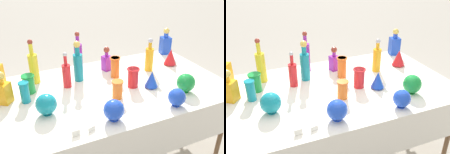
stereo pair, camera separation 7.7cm
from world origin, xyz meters
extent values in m
plane|color=#A0998C|center=(0.00, 0.00, 0.00)|extent=(40.00, 40.00, 0.00)
cube|color=white|center=(0.00, 0.00, 0.74)|extent=(2.06, 1.19, 0.03)
cube|color=white|center=(0.00, -0.60, 0.58)|extent=(2.06, 0.01, 0.35)
cylinder|color=brown|center=(0.93, -0.49, 0.36)|extent=(0.04, 0.04, 0.73)
cylinder|color=brown|center=(-0.93, 0.49, 0.36)|extent=(0.04, 0.04, 0.73)
cylinder|color=brown|center=(0.93, 0.49, 0.36)|extent=(0.04, 0.04, 0.73)
cylinder|color=yellow|center=(-0.61, 0.37, 0.90)|extent=(0.08, 0.08, 0.28)
cylinder|color=yellow|center=(-0.61, 0.37, 1.09)|extent=(0.04, 0.04, 0.10)
sphere|color=maroon|center=(-0.61, 0.37, 1.15)|extent=(0.05, 0.05, 0.05)
cylinder|color=red|center=(-0.36, 0.17, 0.87)|extent=(0.07, 0.07, 0.21)
cylinder|color=red|center=(-0.36, 0.17, 1.02)|extent=(0.03, 0.03, 0.09)
sphere|color=#B2B2B7|center=(-0.36, 0.17, 1.07)|extent=(0.04, 0.04, 0.04)
cylinder|color=teal|center=(-0.23, 0.25, 0.89)|extent=(0.09, 0.09, 0.26)
cylinder|color=teal|center=(-0.23, 0.25, 1.06)|extent=(0.04, 0.04, 0.08)
sphere|color=gold|center=(-0.23, 0.25, 1.12)|extent=(0.06, 0.06, 0.06)
cylinder|color=purple|center=(-0.16, 0.44, 0.90)|extent=(0.08, 0.08, 0.29)
cylinder|color=purple|center=(-0.16, 0.44, 1.09)|extent=(0.03, 0.03, 0.09)
sphere|color=maroon|center=(-0.16, 0.44, 1.15)|extent=(0.05, 0.05, 0.05)
cylinder|color=orange|center=(0.49, 0.17, 0.88)|extent=(0.08, 0.08, 0.23)
cylinder|color=orange|center=(0.49, 0.17, 1.03)|extent=(0.03, 0.03, 0.07)
sphere|color=#B2B2B7|center=(0.49, 0.17, 1.08)|extent=(0.05, 0.05, 0.05)
cube|color=orange|center=(-0.89, 0.12, 0.85)|extent=(0.14, 0.14, 0.17)
cylinder|color=orange|center=(-0.89, 0.12, 0.96)|extent=(0.04, 0.04, 0.05)
sphere|color=gold|center=(-0.89, 0.12, 1.00)|extent=(0.07, 0.07, 0.07)
cube|color=purple|center=(0.10, 0.35, 0.84)|extent=(0.10, 0.10, 0.15)
cylinder|color=purple|center=(0.10, 0.35, 0.94)|extent=(0.04, 0.04, 0.05)
sphere|color=maroon|center=(0.10, 0.35, 0.98)|extent=(0.06, 0.06, 0.06)
cube|color=blue|center=(0.91, 0.49, 0.86)|extent=(0.12, 0.12, 0.20)
cylinder|color=blue|center=(0.91, 0.49, 0.99)|extent=(0.05, 0.05, 0.05)
sphere|color=gold|center=(0.91, 0.49, 1.03)|extent=(0.07, 0.07, 0.07)
cylinder|color=orange|center=(0.11, 0.17, 0.86)|extent=(0.08, 0.08, 0.20)
cylinder|color=orange|center=(0.11, 0.17, 0.96)|extent=(0.10, 0.10, 0.01)
cylinder|color=orange|center=(-0.04, -0.19, 0.84)|extent=(0.08, 0.08, 0.16)
cylinder|color=orange|center=(-0.04, -0.19, 0.91)|extent=(0.10, 0.10, 0.01)
cylinder|color=teal|center=(-0.74, 0.06, 0.85)|extent=(0.07, 0.07, 0.18)
cylinder|color=teal|center=(-0.74, 0.06, 0.93)|extent=(0.08, 0.08, 0.01)
cylinder|color=#198C38|center=(-0.69, 0.21, 0.84)|extent=(0.10, 0.10, 0.16)
cylinder|color=#198C38|center=(-0.69, 0.21, 0.92)|extent=(0.11, 0.11, 0.01)
cylinder|color=red|center=(0.17, -0.07, 0.85)|extent=(0.09, 0.09, 0.18)
cylinder|color=red|center=(0.17, -0.07, 0.93)|extent=(0.11, 0.11, 0.01)
cylinder|color=red|center=(0.77, 0.19, 0.77)|extent=(0.07, 0.07, 0.01)
cone|color=red|center=(0.77, 0.19, 0.85)|extent=(0.13, 0.13, 0.16)
cylinder|color=blue|center=(0.32, -0.15, 0.77)|extent=(0.07, 0.07, 0.01)
cone|color=blue|center=(0.32, -0.15, 0.84)|extent=(0.12, 0.12, 0.14)
cylinder|color=blue|center=(-0.19, -0.45, 0.76)|extent=(0.07, 0.07, 0.01)
sphere|color=blue|center=(-0.19, -0.45, 0.84)|extent=(0.15, 0.15, 0.15)
cylinder|color=blue|center=(0.34, -0.48, 0.76)|extent=(0.06, 0.06, 0.01)
sphere|color=blue|center=(0.34, -0.48, 0.84)|extent=(0.14, 0.14, 0.14)
cylinder|color=teal|center=(-0.61, -0.18, 0.76)|extent=(0.07, 0.07, 0.01)
sphere|color=teal|center=(-0.61, -0.18, 0.85)|extent=(0.16, 0.16, 0.16)
cylinder|color=#198C38|center=(0.54, -0.34, 0.76)|extent=(0.07, 0.07, 0.01)
sphere|color=#198C38|center=(0.54, -0.34, 0.85)|extent=(0.16, 0.16, 0.16)
cube|color=white|center=(-0.49, -0.51, 0.78)|extent=(0.06, 0.02, 0.04)
cube|color=white|center=(-0.38, -0.50, 0.78)|extent=(0.06, 0.03, 0.03)
cube|color=tan|center=(0.57, 1.19, 0.15)|extent=(0.53, 0.52, 0.30)
cube|color=tan|center=(0.57, 1.32, 0.34)|extent=(0.39, 0.17, 0.09)
camera|label=1|loc=(-0.81, -1.79, 1.86)|focal=40.00mm
camera|label=2|loc=(-0.74, -1.82, 1.86)|focal=40.00mm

